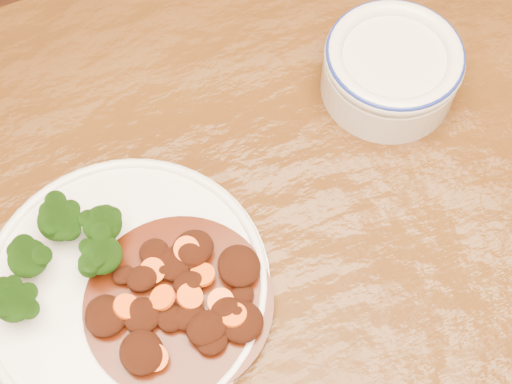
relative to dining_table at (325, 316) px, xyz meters
name	(u,v)px	position (x,y,z in m)	size (l,w,h in m)	color
dining_table	(325,316)	(0.00, 0.00, 0.00)	(1.50, 0.90, 0.75)	#4D2B0D
dinner_plate	(125,287)	(-0.17, 0.08, 0.09)	(0.26, 0.26, 0.02)	white
broccoli_florets	(63,249)	(-0.21, 0.12, 0.12)	(0.13, 0.09, 0.04)	#5A8444
mince_stew	(178,299)	(-0.13, 0.04, 0.10)	(0.17, 0.17, 0.03)	#481207
dip_bowl	(391,68)	(0.15, 0.17, 0.11)	(0.14, 0.14, 0.06)	beige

